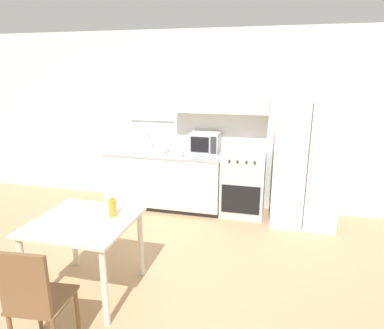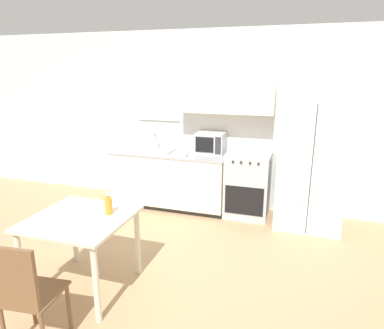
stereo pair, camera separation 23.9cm
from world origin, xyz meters
name	(u,v)px [view 2 (the right image)]	position (x,y,z in m)	size (l,w,h in m)	color
ground_plane	(154,262)	(0.00, 0.00, 0.00)	(12.00, 12.00, 0.00)	tan
wall_back	(205,116)	(0.04, 1.95, 1.41)	(12.00, 0.38, 2.70)	silver
kitchen_counter	(170,179)	(-0.43, 1.62, 0.45)	(1.83, 0.67, 0.89)	#333333
oven_range	(248,185)	(0.80, 1.65, 0.47)	(0.62, 0.60, 0.94)	#B7BABC
refrigerator	(311,165)	(1.65, 1.58, 0.87)	(0.86, 0.77, 1.75)	white
kitchen_sink	(152,150)	(-0.73, 1.63, 0.90)	(0.69, 0.40, 0.25)	#B7BABC
microwave	(211,143)	(0.19, 1.76, 1.04)	(0.43, 0.32, 0.32)	#B7BABC
coffee_mug	(184,153)	(-0.12, 1.41, 0.94)	(0.11, 0.08, 0.10)	white
dining_table	(81,228)	(-0.46, -0.63, 0.64)	(0.91, 0.90, 0.76)	beige
dining_chair_near	(24,290)	(-0.38, -1.46, 0.54)	(0.44, 0.44, 0.93)	brown
drink_bottle	(109,205)	(-0.23, -0.49, 0.85)	(0.07, 0.07, 0.21)	orange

